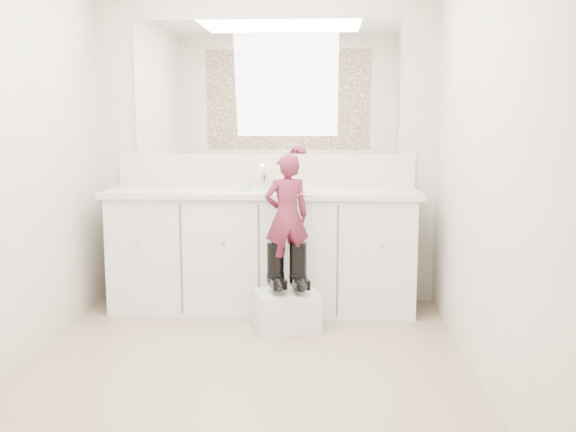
{
  "coord_description": "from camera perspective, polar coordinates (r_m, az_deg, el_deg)",
  "views": [
    {
      "loc": [
        0.46,
        -3.42,
        1.38
      ],
      "look_at": [
        0.21,
        0.82,
        0.76
      ],
      "focal_mm": 40.0,
      "sensor_mm": 36.0,
      "label": 1
    }
  ],
  "objects": [
    {
      "name": "wall_back",
      "position": [
        4.95,
        -2.01,
        6.23
      ],
      "size": [
        2.6,
        0.0,
        2.6
      ],
      "primitive_type": "plane",
      "rotation": [
        1.57,
        0.0,
        0.0
      ],
      "color": "#BEB3A2",
      "rests_on": "floor"
    },
    {
      "name": "boot_left",
      "position": [
        4.3,
        -1.12,
        -4.55
      ],
      "size": [
        0.18,
        0.25,
        0.33
      ],
      "primitive_type": null,
      "rotation": [
        0.0,
        0.0,
        0.31
      ],
      "color": "black",
      "rests_on": "step_stool"
    },
    {
      "name": "dot_panel",
      "position": [
        2.01,
        -10.39,
        15.9
      ],
      "size": [
        2.0,
        0.01,
        1.2
      ],
      "primitive_type": "cube",
      "color": "#472819",
      "rests_on": "wall_front"
    },
    {
      "name": "mirror",
      "position": [
        4.94,
        -2.04,
        11.33
      ],
      "size": [
        2.0,
        0.02,
        1.0
      ],
      "primitive_type": "cube",
      "color": "white",
      "rests_on": "wall_back"
    },
    {
      "name": "vanity_cabinet",
      "position": [
        4.77,
        -2.27,
        -3.24
      ],
      "size": [
        2.2,
        0.55,
        0.85
      ],
      "primitive_type": "cube",
      "color": "silver",
      "rests_on": "floor"
    },
    {
      "name": "cup",
      "position": [
        4.69,
        0.09,
        2.82
      ],
      "size": [
        0.11,
        0.11,
        0.08
      ],
      "primitive_type": "imported",
      "rotation": [
        0.0,
        0.0,
        0.32
      ],
      "color": "beige",
      "rests_on": "countertop"
    },
    {
      "name": "wall_front",
      "position": [
        1.99,
        -10.12,
        2.97
      ],
      "size": [
        2.6,
        0.0,
        2.6
      ],
      "primitive_type": "plane",
      "rotation": [
        -1.57,
        0.0,
        0.0
      ],
      "color": "#BEB3A2",
      "rests_on": "floor"
    },
    {
      "name": "wall_right",
      "position": [
        3.53,
        17.16,
        5.02
      ],
      "size": [
        0.0,
        3.0,
        3.0
      ],
      "primitive_type": "plane",
      "rotation": [
        1.57,
        0.0,
        -1.57
      ],
      "color": "#BEB3A2",
      "rests_on": "floor"
    },
    {
      "name": "backsplash",
      "position": [
        4.94,
        -2.01,
        4.08
      ],
      "size": [
        2.28,
        0.03,
        0.25
      ],
      "primitive_type": "cube",
      "color": "beige",
      "rests_on": "countertop"
    },
    {
      "name": "toddler",
      "position": [
        4.23,
        -0.12,
        -0.02
      ],
      "size": [
        0.35,
        0.28,
        0.82
      ],
      "primitive_type": "imported",
      "rotation": [
        0.0,
        0.0,
        3.45
      ],
      "color": "#9C3058",
      "rests_on": "step_stool"
    },
    {
      "name": "wall_left",
      "position": [
        3.86,
        -23.93,
        4.92
      ],
      "size": [
        0.0,
        3.0,
        3.0
      ],
      "primitive_type": "plane",
      "rotation": [
        1.57,
        0.0,
        1.57
      ],
      "color": "#BEB3A2",
      "rests_on": "floor"
    },
    {
      "name": "boot_right",
      "position": [
        4.29,
        0.89,
        -4.58
      ],
      "size": [
        0.18,
        0.25,
        0.33
      ],
      "primitive_type": null,
      "rotation": [
        0.0,
        0.0,
        0.31
      ],
      "color": "black",
      "rests_on": "step_stool"
    },
    {
      "name": "floor",
      "position": [
        3.72,
        -4.13,
        -13.48
      ],
      "size": [
        3.0,
        3.0,
        0.0
      ],
      "primitive_type": "plane",
      "color": "#827055",
      "rests_on": "ground"
    },
    {
      "name": "faucet",
      "position": [
        4.84,
        -2.13,
        3.1
      ],
      "size": [
        0.08,
        0.08,
        0.1
      ],
      "primitive_type": "cylinder",
      "color": "silver",
      "rests_on": "countertop"
    },
    {
      "name": "countertop",
      "position": [
        4.69,
        -2.32,
        2.06
      ],
      "size": [
        2.28,
        0.58,
        0.04
      ],
      "primitive_type": "cube",
      "color": "beige",
      "rests_on": "vanity_cabinet"
    },
    {
      "name": "step_stool",
      "position": [
        4.37,
        -0.12,
        -8.35
      ],
      "size": [
        0.48,
        0.44,
        0.26
      ],
      "primitive_type": "cube",
      "rotation": [
        0.0,
        0.0,
        0.31
      ],
      "color": "silver",
      "rests_on": "floor"
    },
    {
      "name": "soap_bottle",
      "position": [
        4.67,
        -3.92,
        3.51
      ],
      "size": [
        0.1,
        0.1,
        0.2
      ],
      "primitive_type": "imported",
      "rotation": [
        0.0,
        0.0,
        -0.06
      ],
      "color": "beige",
      "rests_on": "countertop"
    },
    {
      "name": "toothbrush",
      "position": [
        4.21,
        0.83,
        1.85
      ],
      "size": [
        0.13,
        0.05,
        0.06
      ],
      "primitive_type": "cylinder",
      "rotation": [
        0.0,
        1.22,
        0.31
      ],
      "color": "#E25787",
      "rests_on": "toddler"
    }
  ]
}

